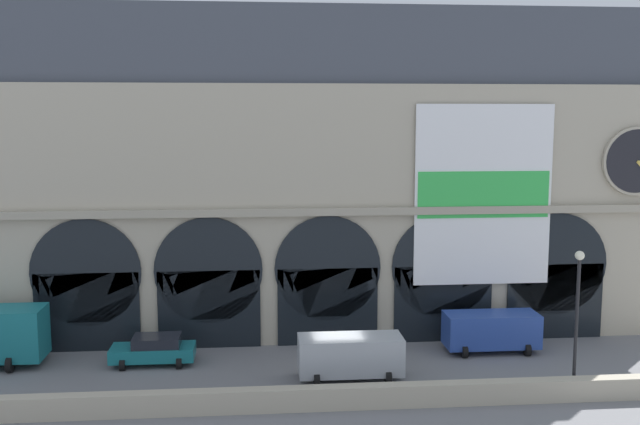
# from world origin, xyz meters

# --- Properties ---
(ground_plane) EXTENTS (200.00, 200.00, 0.00)m
(ground_plane) POSITION_xyz_m (0.00, 0.00, 0.00)
(ground_plane) COLOR slate
(quay_parapet_wall) EXTENTS (90.00, 0.70, 1.04)m
(quay_parapet_wall) POSITION_xyz_m (0.00, -4.32, 0.52)
(quay_parapet_wall) COLOR #B2A891
(quay_parapet_wall) RESTS_ON ground
(station_building) EXTENTS (41.86, 5.84, 19.32)m
(station_building) POSITION_xyz_m (0.04, 7.72, 9.38)
(station_building) COLOR #B2A891
(station_building) RESTS_ON ground
(car_midwest) EXTENTS (4.40, 2.22, 1.55)m
(car_midwest) POSITION_xyz_m (-9.54, 2.36, 0.80)
(car_midwest) COLOR #19727A
(car_midwest) RESTS_ON ground
(van_center) EXTENTS (5.20, 2.48, 2.20)m
(van_center) POSITION_xyz_m (0.57, -0.73, 1.25)
(van_center) COLOR #ADB2B7
(van_center) RESTS_ON ground
(van_mideast) EXTENTS (5.20, 2.48, 2.20)m
(van_mideast) POSITION_xyz_m (8.98, 2.82, 1.25)
(van_mideast) COLOR #28479E
(van_mideast) RESTS_ON ground
(street_lamp_quayside) EXTENTS (0.44, 0.44, 6.90)m
(street_lamp_quayside) POSITION_xyz_m (10.92, -3.52, 4.41)
(street_lamp_quayside) COLOR black
(street_lamp_quayside) RESTS_ON ground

